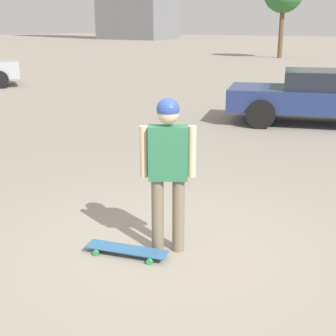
% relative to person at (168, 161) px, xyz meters
% --- Properties ---
extents(ground_plane, '(220.00, 220.00, 0.00)m').
position_rel_person_xyz_m(ground_plane, '(0.00, 0.00, -1.05)').
color(ground_plane, gray).
extents(person, '(0.40, 0.52, 1.73)m').
position_rel_person_xyz_m(person, '(0.00, 0.00, 0.00)').
color(person, '#7A6B56').
rests_on(person, ground_plane).
extents(skateboard, '(0.46, 0.96, 0.08)m').
position_rel_person_xyz_m(skateboard, '(-0.36, 0.31, -0.99)').
color(skateboard, '#336693').
rests_on(skateboard, ground_plane).
extents(car_parked_near, '(3.32, 4.98, 1.37)m').
position_rel_person_xyz_m(car_parked_near, '(8.08, 0.72, -0.32)').
color(car_parked_near, navy).
rests_on(car_parked_near, ground_plane).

